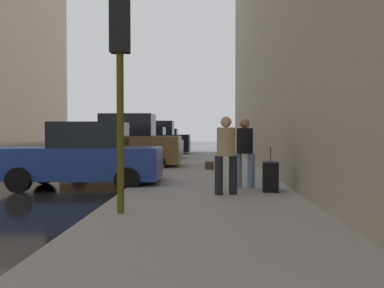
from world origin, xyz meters
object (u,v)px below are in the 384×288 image
(parked_red_hatchback, at_px, (163,141))
(traffic_light, at_px, (120,58))
(parked_gray_coupe, at_px, (144,145))
(parked_bronze_suv, at_px, (124,144))
(fire_hydrant, at_px, (158,165))
(pedestrian_in_jeans, at_px, (245,149))
(duffel_bag, at_px, (209,165))
(parked_blue_sedan, at_px, (84,157))
(rolling_suitcase, at_px, (270,177))
(pedestrian_in_tan_coat, at_px, (226,151))
(parked_black_suv, at_px, (155,140))

(parked_red_hatchback, relative_size, traffic_light, 1.17)
(parked_red_hatchback, bearing_deg, parked_gray_coupe, -90.00)
(parked_bronze_suv, xyz_separation_m, fire_hydrant, (1.80, -3.98, -0.54))
(traffic_light, bearing_deg, fire_hydrant, 90.48)
(pedestrian_in_jeans, xyz_separation_m, duffel_bag, (-0.83, 5.33, -0.81))
(parked_gray_coupe, distance_m, traffic_light, 15.52)
(traffic_light, bearing_deg, parked_bronze_suv, 100.56)
(parked_blue_sedan, bearing_deg, duffel_bag, 52.09)
(parked_bronze_suv, relative_size, rolling_suitcase, 4.43)
(traffic_light, bearing_deg, duffel_bag, 79.76)
(fire_hydrant, relative_size, pedestrian_in_tan_coat, 0.41)
(fire_hydrant, bearing_deg, pedestrian_in_jeans, -46.88)
(pedestrian_in_jeans, bearing_deg, pedestrian_in_tan_coat, -113.56)
(duffel_bag, bearing_deg, pedestrian_in_jeans, -81.16)
(parked_gray_coupe, bearing_deg, parked_black_suv, 90.00)
(parked_red_hatchback, xyz_separation_m, pedestrian_in_tan_coat, (3.74, -23.19, 0.26))
(parked_black_suv, xyz_separation_m, pedestrian_in_jeans, (4.25, -16.97, 0.07))
(parked_black_suv, distance_m, fire_hydrant, 14.48)
(parked_gray_coupe, height_order, traffic_light, traffic_light)
(parked_bronze_suv, relative_size, duffel_bag, 10.47)
(parked_blue_sedan, distance_m, fire_hydrant, 2.49)
(parked_gray_coupe, xyz_separation_m, pedestrian_in_tan_coat, (3.74, -13.12, 0.26))
(parked_gray_coupe, height_order, duffel_bag, parked_gray_coupe)
(parked_black_suv, relative_size, fire_hydrant, 6.58)
(rolling_suitcase, bearing_deg, fire_hydrant, 132.81)
(parked_black_suv, xyz_separation_m, rolling_suitcase, (4.79, -17.58, -0.54))
(parked_gray_coupe, bearing_deg, parked_blue_sedan, -90.00)
(rolling_suitcase, bearing_deg, parked_bronze_suv, 123.63)
(rolling_suitcase, height_order, duffel_bag, rolling_suitcase)
(parked_gray_coupe, xyz_separation_m, pedestrian_in_jeans, (4.25, -11.94, 0.26))
(parked_blue_sedan, bearing_deg, parked_bronze_suv, 90.00)
(pedestrian_in_jeans, bearing_deg, parked_black_suv, 104.06)
(traffic_light, bearing_deg, parked_blue_sedan, 113.38)
(pedestrian_in_tan_coat, relative_size, rolling_suitcase, 1.64)
(parked_blue_sedan, height_order, duffel_bag, parked_blue_sedan)
(parked_bronze_suv, bearing_deg, duffel_bag, -20.26)
(traffic_light, distance_m, pedestrian_in_jeans, 4.44)
(rolling_suitcase, bearing_deg, pedestrian_in_jeans, 131.44)
(parked_gray_coupe, bearing_deg, duffel_bag, -62.62)
(duffel_bag, bearing_deg, parked_blue_sedan, -127.91)
(pedestrian_in_jeans, bearing_deg, parked_gray_coupe, 109.60)
(parked_red_hatchback, xyz_separation_m, traffic_light, (1.85, -25.36, 1.91))
(parked_gray_coupe, relative_size, parked_red_hatchback, 1.00)
(parked_blue_sedan, xyz_separation_m, pedestrian_in_jeans, (4.25, -0.93, 0.26))
(parked_gray_coupe, xyz_separation_m, duffel_bag, (3.42, -6.61, -0.56))
(traffic_light, bearing_deg, parked_gray_coupe, 96.91)
(parked_black_suv, bearing_deg, traffic_light, -84.79)
(parked_black_suv, relative_size, pedestrian_in_tan_coat, 2.71)
(parked_blue_sedan, bearing_deg, pedestrian_in_jeans, -12.37)
(parked_black_suv, distance_m, traffic_light, 20.49)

